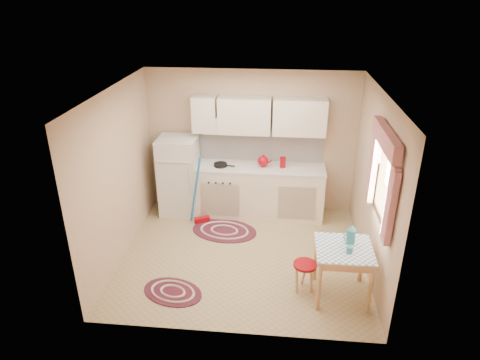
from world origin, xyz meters
name	(u,v)px	position (x,y,z in m)	size (l,w,h in m)	color
room_shell	(256,152)	(0.16, 0.24, 1.60)	(3.64, 3.60, 2.52)	tan
fridge	(179,176)	(-1.23, 1.25, 0.70)	(0.65, 0.60, 1.40)	silver
broom	(201,191)	(-0.79, 0.90, 0.60)	(0.28, 0.12, 1.20)	#1B67AE
base_cabinets	(258,192)	(0.14, 1.30, 0.44)	(2.25, 0.60, 0.88)	silver
countertop	(258,168)	(0.14, 1.30, 0.90)	(2.27, 0.62, 0.04)	silver
frying_pan	(221,165)	(-0.50, 1.25, 0.94)	(0.23, 0.23, 0.05)	black
red_kettle	(263,161)	(0.22, 1.30, 1.02)	(0.20, 0.18, 0.20)	#99050F
red_canister	(283,163)	(0.56, 1.30, 1.00)	(0.10, 0.10, 0.16)	#99050F
table	(342,272)	(1.35, -0.78, 0.36)	(0.72, 0.72, 0.72)	tan
stool	(304,277)	(0.89, -0.72, 0.21)	(0.31, 0.31, 0.42)	#99050F
coffee_pot	(351,234)	(1.44, -0.66, 0.86)	(0.14, 0.12, 0.28)	teal
mug	(350,250)	(1.40, -0.88, 0.77)	(0.08, 0.08, 0.10)	teal
rug_center	(224,231)	(-0.37, 0.65, 0.01)	(1.09, 0.73, 0.02)	maroon
rug_left	(173,292)	(-0.85, -0.96, 0.01)	(0.83, 0.56, 0.02)	maroon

